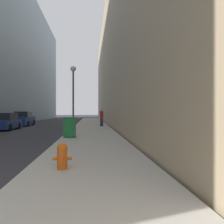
# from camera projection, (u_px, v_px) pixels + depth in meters

# --- Properties ---
(sidewalk_right) EXTENTS (3.65, 60.00, 0.15)m
(sidewalk_right) POSITION_uv_depth(u_px,v_px,m) (91.00, 127.00, 21.90)
(sidewalk_right) COLOR #B7B2A8
(sidewalk_right) RESTS_ON ground
(building_right_stone) EXTENTS (12.00, 60.00, 17.04)m
(building_right_stone) POSITION_uv_depth(u_px,v_px,m) (148.00, 63.00, 30.61)
(building_right_stone) COLOR tan
(building_right_stone) RESTS_ON ground
(fire_hydrant) EXTENTS (0.51, 0.40, 0.69)m
(fire_hydrant) POSITION_uv_depth(u_px,v_px,m) (62.00, 155.00, 5.83)
(fire_hydrant) COLOR #D15614
(fire_hydrant) RESTS_ON sidewalk_right
(trash_bin) EXTENTS (0.70, 0.69, 1.18)m
(trash_bin) POSITION_uv_depth(u_px,v_px,m) (70.00, 127.00, 13.02)
(trash_bin) COLOR #1E7538
(trash_bin) RESTS_ON sidewalk_right
(lamppost) EXTENTS (0.46, 0.46, 5.25)m
(lamppost) POSITION_uv_depth(u_px,v_px,m) (73.00, 88.00, 17.80)
(lamppost) COLOR #4C4C51
(lamppost) RESTS_ON sidewalk_right
(parked_sedan_near) EXTENTS (1.93, 4.03, 1.55)m
(parked_sedan_near) POSITION_uv_depth(u_px,v_px,m) (5.00, 122.00, 19.80)
(parked_sedan_near) COLOR navy
(parked_sedan_near) RESTS_ON ground
(parked_sedan_far) EXTENTS (1.80, 4.25, 1.68)m
(parked_sedan_far) POSITION_uv_depth(u_px,v_px,m) (24.00, 119.00, 25.49)
(parked_sedan_far) COLOR navy
(parked_sedan_far) RESTS_ON ground
(pedestrian_on_sidewalk) EXTENTS (0.36, 0.24, 1.80)m
(pedestrian_on_sidewalk) POSITION_uv_depth(u_px,v_px,m) (102.00, 117.00, 22.78)
(pedestrian_on_sidewalk) COLOR #2D3347
(pedestrian_on_sidewalk) RESTS_ON sidewalk_right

